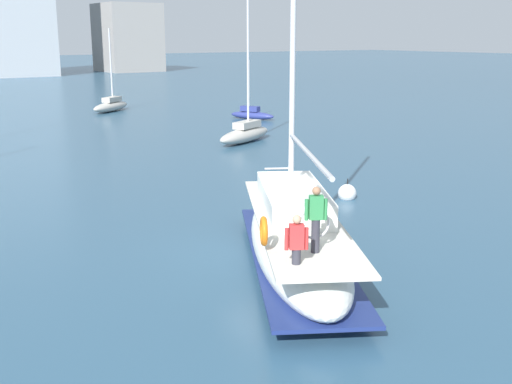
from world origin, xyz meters
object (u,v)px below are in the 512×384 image
at_px(moored_cutter_left, 245,132).
at_px(main_sailboat, 296,237).
at_px(moored_sloop_far, 111,105).
at_px(mooring_buoy, 347,193).
at_px(moored_catamaran, 252,114).

bearing_deg(moored_cutter_left, main_sailboat, -119.55).
height_order(moored_sloop_far, mooring_buoy, moored_sloop_far).
bearing_deg(moored_cutter_left, moored_catamaran, 53.97).
relative_size(moored_catamaran, mooring_buoy, 4.68).
bearing_deg(moored_sloop_far, mooring_buoy, -95.90).
height_order(main_sailboat, moored_catamaran, main_sailboat).
distance_m(main_sailboat, moored_cutter_left, 21.71).
bearing_deg(mooring_buoy, main_sailboat, -142.49).
bearing_deg(moored_catamaran, moored_cutter_left, -126.03).
bearing_deg(moored_sloop_far, main_sailboat, -104.38).
height_order(main_sailboat, moored_sloop_far, main_sailboat).
distance_m(moored_catamaran, moored_cutter_left, 10.85).
bearing_deg(main_sailboat, moored_sloop_far, 75.62).
xyz_separation_m(moored_sloop_far, mooring_buoy, (-3.50, -33.89, -0.32)).
xyz_separation_m(moored_sloop_far, moored_cutter_left, (0.75, -19.97, 0.05)).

